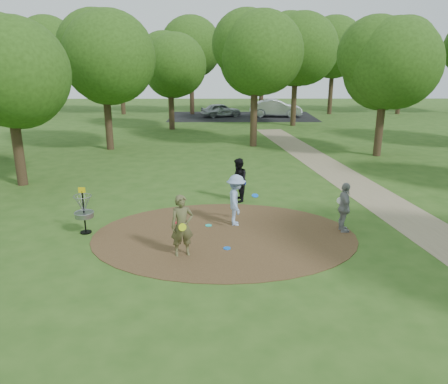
{
  "coord_description": "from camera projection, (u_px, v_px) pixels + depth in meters",
  "views": [
    {
      "loc": [
        -0.11,
        -12.91,
        5.42
      ],
      "look_at": [
        0.0,
        1.2,
        1.1
      ],
      "focal_mm": 35.0,
      "sensor_mm": 36.0,
      "label": 1
    }
  ],
  "objects": [
    {
      "name": "ground",
      "position": [
        224.0,
        236.0,
        13.93
      ],
      "size": [
        100.0,
        100.0,
        0.0
      ],
      "primitive_type": "plane",
      "color": "#2D5119",
      "rests_on": "ground"
    },
    {
      "name": "dirt_clearing",
      "position": [
        224.0,
        236.0,
        13.93
      ],
      "size": [
        8.4,
        8.4,
        0.02
      ],
      "primitive_type": "cylinder",
      "color": "#47301C",
      "rests_on": "ground"
    },
    {
      "name": "disc_ground_red",
      "position": [
        178.0,
        223.0,
        14.97
      ],
      "size": [
        0.22,
        0.22,
        0.02
      ],
      "primitive_type": "cylinder",
      "color": "red",
      "rests_on": "dirt_clearing"
    },
    {
      "name": "disc_golf_basket",
      "position": [
        83.0,
        207.0,
        13.93
      ],
      "size": [
        0.63,
        0.63,
        1.54
      ],
      "color": "black",
      "rests_on": "ground"
    },
    {
      "name": "player_waiting_with_disc",
      "position": [
        344.0,
        208.0,
        14.05
      ],
      "size": [
        0.47,
        0.98,
        1.66
      ],
      "color": "gray",
      "rests_on": "ground"
    },
    {
      "name": "tree_ring",
      "position": [
        272.0,
        64.0,
        20.41
      ],
      "size": [
        37.58,
        45.12,
        9.05
      ],
      "color": "#332316",
      "rests_on": "ground"
    },
    {
      "name": "footpath",
      "position": [
        402.0,
        214.0,
        15.89
      ],
      "size": [
        7.55,
        39.89,
        0.01
      ],
      "primitive_type": "cube",
      "rotation": [
        0.0,
        0.0,
        0.14
      ],
      "color": "#8C7A5B",
      "rests_on": "ground"
    },
    {
      "name": "disc_ground_blue",
      "position": [
        227.0,
        248.0,
        12.95
      ],
      "size": [
        0.22,
        0.22,
        0.02
      ],
      "primitive_type": "cylinder",
      "color": "blue",
      "rests_on": "dirt_clearing"
    },
    {
      "name": "car_right",
      "position": [
        276.0,
        108.0,
        42.19
      ],
      "size": [
        5.06,
        1.96,
        1.64
      ],
      "primitive_type": "imported",
      "rotation": [
        0.0,
        0.0,
        1.53
      ],
      "color": "#B3B9BC",
      "rests_on": "ground"
    },
    {
      "name": "disc_ground_cyan",
      "position": [
        208.0,
        225.0,
        14.73
      ],
      "size": [
        0.22,
        0.22,
        0.02
      ],
      "primitive_type": "cylinder",
      "color": "#18C2B0",
      "rests_on": "dirt_clearing"
    },
    {
      "name": "player_observer_with_disc",
      "position": [
        182.0,
        226.0,
        12.31
      ],
      "size": [
        0.75,
        0.59,
        1.8
      ],
      "color": "brown",
      "rests_on": "ground"
    },
    {
      "name": "parking_lot",
      "position": [
        242.0,
        116.0,
        42.63
      ],
      "size": [
        14.0,
        8.0,
        0.01
      ],
      "primitive_type": "cube",
      "color": "black",
      "rests_on": "ground"
    },
    {
      "name": "player_throwing_with_disc",
      "position": [
        236.0,
        200.0,
        14.63
      ],
      "size": [
        1.09,
        1.14,
        1.75
      ],
      "color": "#94B0DD",
      "rests_on": "ground"
    },
    {
      "name": "car_left",
      "position": [
        221.0,
        110.0,
        42.15
      ],
      "size": [
        4.14,
        2.74,
        1.31
      ],
      "primitive_type": "imported",
      "rotation": [
        0.0,
        0.0,
        1.91
      ],
      "color": "#A5AAAD",
      "rests_on": "ground"
    },
    {
      "name": "player_walking_with_disc",
      "position": [
        238.0,
        180.0,
        17.05
      ],
      "size": [
        0.74,
        0.9,
        1.73
      ],
      "color": "black",
      "rests_on": "ground"
    }
  ]
}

